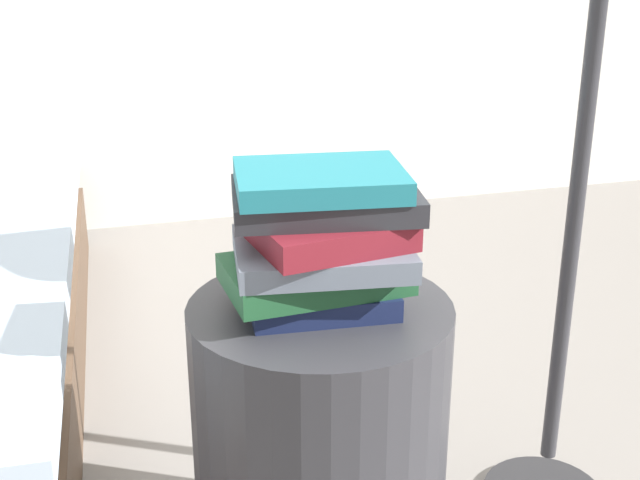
{
  "coord_description": "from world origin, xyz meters",
  "views": [
    {
      "loc": [
        -0.33,
        -1.19,
        1.12
      ],
      "look_at": [
        0.0,
        0.0,
        0.65
      ],
      "focal_mm": 48.34,
      "sensor_mm": 36.0,
      "label": 1
    }
  ],
  "objects_px": {
    "book_maroon": "(327,228)",
    "book_teal": "(319,179)",
    "book_navy": "(317,296)",
    "book_slate": "(325,253)",
    "side_table": "(320,449)",
    "book_charcoal": "(325,200)",
    "book_forest": "(315,274)"
  },
  "relations": [
    {
      "from": "book_maroon",
      "to": "book_teal",
      "type": "relative_size",
      "value": 0.88
    },
    {
      "from": "book_navy",
      "to": "book_maroon",
      "type": "xyz_separation_m",
      "value": [
        0.01,
        -0.01,
        0.12
      ]
    },
    {
      "from": "book_slate",
      "to": "book_maroon",
      "type": "bearing_deg",
      "value": 45.59
    },
    {
      "from": "book_navy",
      "to": "side_table",
      "type": "bearing_deg",
      "value": -29.44
    },
    {
      "from": "side_table",
      "to": "book_slate",
      "type": "bearing_deg",
      "value": -67.79
    },
    {
      "from": "book_maroon",
      "to": "book_navy",
      "type": "bearing_deg",
      "value": 132.68
    },
    {
      "from": "side_table",
      "to": "book_slate",
      "type": "xyz_separation_m",
      "value": [
        0.0,
        -0.01,
        0.36
      ]
    },
    {
      "from": "book_slate",
      "to": "book_charcoal",
      "type": "bearing_deg",
      "value": 79.78
    },
    {
      "from": "book_navy",
      "to": "book_maroon",
      "type": "height_order",
      "value": "book_maroon"
    },
    {
      "from": "side_table",
      "to": "book_navy",
      "type": "xyz_separation_m",
      "value": [
        -0.0,
        0.0,
        0.29
      ]
    },
    {
      "from": "side_table",
      "to": "book_charcoal",
      "type": "xyz_separation_m",
      "value": [
        0.01,
        0.01,
        0.44
      ]
    },
    {
      "from": "book_teal",
      "to": "book_maroon",
      "type": "bearing_deg",
      "value": -47.03
    },
    {
      "from": "book_forest",
      "to": "book_slate",
      "type": "xyz_separation_m",
      "value": [
        0.01,
        -0.01,
        0.04
      ]
    },
    {
      "from": "book_slate",
      "to": "book_charcoal",
      "type": "height_order",
      "value": "book_charcoal"
    },
    {
      "from": "side_table",
      "to": "book_maroon",
      "type": "distance_m",
      "value": 0.4
    },
    {
      "from": "book_navy",
      "to": "book_forest",
      "type": "bearing_deg",
      "value": -140.54
    },
    {
      "from": "book_navy",
      "to": "book_maroon",
      "type": "bearing_deg",
      "value": -34.32
    },
    {
      "from": "side_table",
      "to": "book_maroon",
      "type": "bearing_deg",
      "value": -40.76
    },
    {
      "from": "book_forest",
      "to": "book_charcoal",
      "type": "bearing_deg",
      "value": 21.83
    },
    {
      "from": "book_slate",
      "to": "book_teal",
      "type": "xyz_separation_m",
      "value": [
        -0.0,
        0.02,
        0.11
      ]
    },
    {
      "from": "side_table",
      "to": "book_forest",
      "type": "height_order",
      "value": "book_forest"
    },
    {
      "from": "book_slate",
      "to": "side_table",
      "type": "bearing_deg",
      "value": 119.42
    },
    {
      "from": "side_table",
      "to": "book_slate",
      "type": "relative_size",
      "value": 2.02
    },
    {
      "from": "book_maroon",
      "to": "book_teal",
      "type": "height_order",
      "value": "book_teal"
    },
    {
      "from": "book_slate",
      "to": "book_maroon",
      "type": "height_order",
      "value": "book_maroon"
    },
    {
      "from": "book_navy",
      "to": "book_slate",
      "type": "distance_m",
      "value": 0.08
    },
    {
      "from": "book_forest",
      "to": "book_teal",
      "type": "relative_size",
      "value": 1.1
    },
    {
      "from": "side_table",
      "to": "book_teal",
      "type": "xyz_separation_m",
      "value": [
        0.0,
        0.0,
        0.48
      ]
    },
    {
      "from": "book_slate",
      "to": "book_teal",
      "type": "distance_m",
      "value": 0.12
    },
    {
      "from": "side_table",
      "to": "book_charcoal",
      "type": "height_order",
      "value": "book_charcoal"
    },
    {
      "from": "book_navy",
      "to": "book_slate",
      "type": "bearing_deg",
      "value": -53.44
    },
    {
      "from": "book_forest",
      "to": "book_maroon",
      "type": "bearing_deg",
      "value": -26.38
    }
  ]
}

